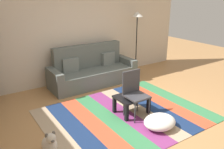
{
  "coord_description": "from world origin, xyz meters",
  "views": [
    {
      "loc": [
        -2.62,
        -3.12,
        2.3
      ],
      "look_at": [
        -0.04,
        0.78,
        0.65
      ],
      "focal_mm": 37.95,
      "sensor_mm": 36.0,
      "label": 1
    }
  ],
  "objects_px": {
    "coffee_table": "(132,99)",
    "dog": "(50,144)",
    "pouf": "(160,122)",
    "couch": "(92,71)",
    "folding_chair": "(134,90)",
    "standing_lamp": "(137,22)",
    "tv_remote": "(128,96)"
  },
  "relations": [
    {
      "from": "pouf",
      "to": "standing_lamp",
      "type": "height_order",
      "value": "standing_lamp"
    },
    {
      "from": "coffee_table",
      "to": "dog",
      "type": "height_order",
      "value": "dog"
    },
    {
      "from": "coffee_table",
      "to": "tv_remote",
      "type": "distance_m",
      "value": 0.11
    },
    {
      "from": "standing_lamp",
      "to": "tv_remote",
      "type": "bearing_deg",
      "value": -132.08
    },
    {
      "from": "couch",
      "to": "pouf",
      "type": "xyz_separation_m",
      "value": [
        -0.07,
        -2.56,
        -0.21
      ]
    },
    {
      "from": "couch",
      "to": "tv_remote",
      "type": "xyz_separation_m",
      "value": [
        -0.22,
        -1.84,
        0.04
      ]
    },
    {
      "from": "tv_remote",
      "to": "standing_lamp",
      "type": "bearing_deg",
      "value": 63.64
    },
    {
      "from": "couch",
      "to": "folding_chair",
      "type": "distance_m",
      "value": 1.95
    },
    {
      "from": "couch",
      "to": "standing_lamp",
      "type": "height_order",
      "value": "standing_lamp"
    },
    {
      "from": "dog",
      "to": "folding_chair",
      "type": "relative_size",
      "value": 0.44
    },
    {
      "from": "coffee_table",
      "to": "dog",
      "type": "bearing_deg",
      "value": -170.0
    },
    {
      "from": "dog",
      "to": "standing_lamp",
      "type": "bearing_deg",
      "value": 33.45
    },
    {
      "from": "coffee_table",
      "to": "folding_chair",
      "type": "height_order",
      "value": "folding_chair"
    },
    {
      "from": "dog",
      "to": "standing_lamp",
      "type": "distance_m",
      "value": 4.39
    },
    {
      "from": "tv_remote",
      "to": "pouf",
      "type": "bearing_deg",
      "value": -62.51
    },
    {
      "from": "folding_chair",
      "to": "coffee_table",
      "type": "bearing_deg",
      "value": 125.28
    },
    {
      "from": "coffee_table",
      "to": "folding_chair",
      "type": "relative_size",
      "value": 0.69
    },
    {
      "from": "standing_lamp",
      "to": "pouf",
      "type": "bearing_deg",
      "value": -121.27
    },
    {
      "from": "standing_lamp",
      "to": "tv_remote",
      "type": "relative_size",
      "value": 11.77
    },
    {
      "from": "pouf",
      "to": "dog",
      "type": "xyz_separation_m",
      "value": [
        -1.85,
        0.4,
        0.04
      ]
    },
    {
      "from": "pouf",
      "to": "folding_chair",
      "type": "height_order",
      "value": "folding_chair"
    },
    {
      "from": "coffee_table",
      "to": "dog",
      "type": "relative_size",
      "value": 1.56
    },
    {
      "from": "couch",
      "to": "folding_chair",
      "type": "xyz_separation_m",
      "value": [
        -0.17,
        -1.94,
        0.2
      ]
    },
    {
      "from": "pouf",
      "to": "standing_lamp",
      "type": "bearing_deg",
      "value": 58.73
    },
    {
      "from": "couch",
      "to": "standing_lamp",
      "type": "bearing_deg",
      "value": 5.59
    },
    {
      "from": "dog",
      "to": "coffee_table",
      "type": "bearing_deg",
      "value": 10.0
    },
    {
      "from": "couch",
      "to": "coffee_table",
      "type": "distance_m",
      "value": 1.85
    },
    {
      "from": "couch",
      "to": "standing_lamp",
      "type": "distance_m",
      "value": 1.95
    },
    {
      "from": "dog",
      "to": "standing_lamp",
      "type": "height_order",
      "value": "standing_lamp"
    },
    {
      "from": "couch",
      "to": "pouf",
      "type": "distance_m",
      "value": 2.57
    },
    {
      "from": "pouf",
      "to": "dog",
      "type": "distance_m",
      "value": 1.89
    },
    {
      "from": "dog",
      "to": "folding_chair",
      "type": "xyz_separation_m",
      "value": [
        1.75,
        0.22,
        0.37
      ]
    }
  ]
}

